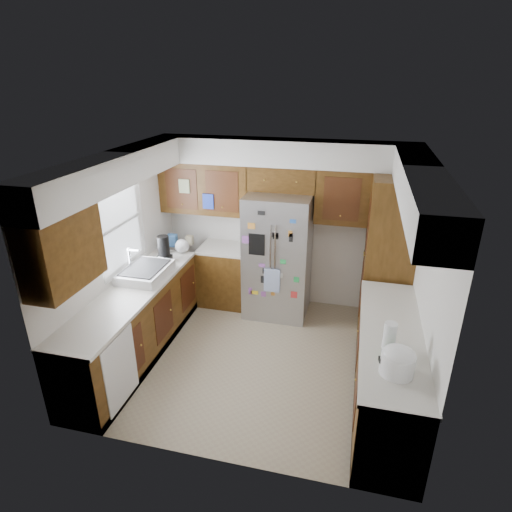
# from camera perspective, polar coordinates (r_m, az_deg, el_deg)

# --- Properties ---
(floor) EXTENTS (3.60, 3.60, 0.00)m
(floor) POSITION_cam_1_polar(r_m,az_deg,el_deg) (5.55, 0.27, -13.42)
(floor) COLOR tan
(floor) RESTS_ON ground
(room_shell) EXTENTS (3.64, 3.24, 2.52)m
(room_shell) POSITION_cam_1_polar(r_m,az_deg,el_deg) (5.05, 0.11, 6.09)
(room_shell) COLOR silver
(room_shell) RESTS_ON ground
(left_counter_run) EXTENTS (1.36, 3.20, 0.92)m
(left_counter_run) POSITION_cam_1_polar(r_m,az_deg,el_deg) (5.75, -13.08, -7.55)
(left_counter_run) COLOR #3D260B
(left_counter_run) RESTS_ON ground
(right_counter_run) EXTENTS (0.63, 2.25, 0.92)m
(right_counter_run) POSITION_cam_1_polar(r_m,az_deg,el_deg) (4.84, 17.00, -14.66)
(right_counter_run) COLOR #3D260B
(right_counter_run) RESTS_ON ground
(pantry) EXTENTS (0.60, 0.90, 2.15)m
(pantry) POSITION_cam_1_polar(r_m,az_deg,el_deg) (5.93, 17.22, -0.00)
(pantry) COLOR #3D260B
(pantry) RESTS_ON ground
(fridge) EXTENTS (0.90, 0.79, 1.80)m
(fridge) POSITION_cam_1_polar(r_m,az_deg,el_deg) (6.12, 2.93, 0.01)
(fridge) COLOR #9B9BA0
(fridge) RESTS_ON ground
(bridge_cabinet) EXTENTS (0.96, 0.34, 0.35)m
(bridge_cabinet) POSITION_cam_1_polar(r_m,az_deg,el_deg) (6.00, 3.57, 10.33)
(bridge_cabinet) COLOR #3D260B
(bridge_cabinet) RESTS_ON fridge
(fridge_top_items) EXTENTS (0.92, 0.31, 0.31)m
(fridge_top_items) POSITION_cam_1_polar(r_m,az_deg,el_deg) (5.92, 3.71, 13.23)
(fridge_top_items) COLOR #263F9A
(fridge_top_items) RESTS_ON bridge_cabinet
(sink_assembly) EXTENTS (0.52, 0.70, 0.37)m
(sink_assembly) POSITION_cam_1_polar(r_m,az_deg,el_deg) (5.61, -14.55, -2.06)
(sink_assembly) COLOR white
(sink_assembly) RESTS_ON left_counter_run
(left_counter_clutter) EXTENTS (0.42, 0.86, 0.38)m
(left_counter_clutter) POSITION_cam_1_polar(r_m,az_deg,el_deg) (6.14, -11.19, 1.18)
(left_counter_clutter) COLOR black
(left_counter_clutter) RESTS_ON left_counter_run
(rice_cooker) EXTENTS (0.30, 0.29, 0.26)m
(rice_cooker) POSITION_cam_1_polar(r_m,az_deg,el_deg) (3.95, 18.39, -13.07)
(rice_cooker) COLOR white
(rice_cooker) RESTS_ON right_counter_run
(paper_towel) EXTENTS (0.12, 0.12, 0.27)m
(paper_towel) POSITION_cam_1_polar(r_m,az_deg,el_deg) (4.24, 17.39, -10.12)
(paper_towel) COLOR white
(paper_towel) RESTS_ON right_counter_run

